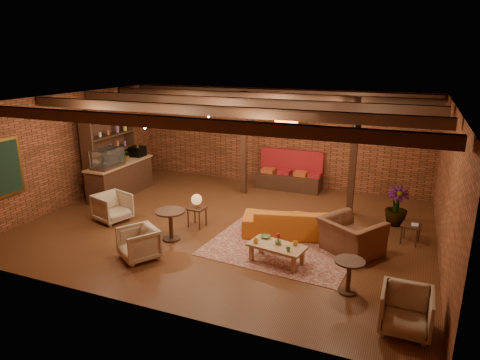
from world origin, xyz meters
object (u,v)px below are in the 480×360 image
at_px(round_table_right, 349,271).
at_px(plant_tall, 401,169).
at_px(side_table_lamp, 197,202).
at_px(coffee_table, 276,247).
at_px(armchair_b, 139,242).
at_px(side_table_book, 411,226).
at_px(armchair_far, 406,309).
at_px(sofa, 293,222).
at_px(armchair_a, 112,206).
at_px(armchair_right, 351,231).
at_px(round_table_left, 171,220).

relative_size(round_table_right, plant_tall, 0.22).
bearing_deg(side_table_lamp, coffee_table, -24.65).
relative_size(armchair_b, side_table_book, 1.60).
distance_m(side_table_lamp, armchair_b, 2.13).
height_order(armchair_b, armchair_far, armchair_far).
xyz_separation_m(coffee_table, plant_tall, (2.23, 3.17, 1.14)).
height_order(sofa, armchair_a, armchair_a).
bearing_deg(armchair_a, armchair_right, -68.63).
height_order(sofa, coffee_table, sofa).
xyz_separation_m(coffee_table, armchair_far, (2.61, -1.46, 0.03)).
bearing_deg(armchair_a, armchair_far, -88.58).
bearing_deg(sofa, round_table_left, 12.48).
xyz_separation_m(coffee_table, side_table_lamp, (-2.49, 1.14, 0.29)).
height_order(armchair_b, armchair_right, armchair_right).
bearing_deg(armchair_far, armchair_b, 175.05).
xyz_separation_m(armchair_right, round_table_right, (0.21, -1.70, -0.10)).
distance_m(round_table_left, round_table_right, 4.35).
bearing_deg(side_table_lamp, sofa, 8.79).
xyz_separation_m(sofa, plant_tall, (2.30, 1.66, 1.15)).
height_order(armchair_a, round_table_right, armchair_a).
distance_m(armchair_a, round_table_right, 6.45).
xyz_separation_m(coffee_table, armchair_a, (-4.73, 0.63, 0.05)).
relative_size(round_table_left, armchair_right, 0.60).
relative_size(armchair_right, side_table_book, 2.53).
xyz_separation_m(armchair_a, side_table_book, (7.34, 1.48, 0.02)).
xyz_separation_m(round_table_left, armchair_far, (5.29, -1.64, -0.09)).
height_order(armchair_b, plant_tall, plant_tall).
xyz_separation_m(round_table_right, plant_tall, (0.63, 3.81, 1.06)).
distance_m(coffee_table, armchair_right, 1.76).
bearing_deg(armchair_b, armchair_right, 58.92).
distance_m(sofa, side_table_lamp, 2.47).
height_order(armchair_far, plant_tall, plant_tall).
relative_size(coffee_table, side_table_lamp, 1.48).
bearing_deg(round_table_right, coffee_table, 158.25).
bearing_deg(armchair_far, side_table_book, 90.45).
height_order(armchair_right, side_table_book, armchair_right).
distance_m(round_table_left, armchair_b, 1.13).
bearing_deg(armchair_far, sofa, 132.46).
xyz_separation_m(sofa, armchair_far, (2.68, -2.97, 0.05)).
relative_size(armchair_a, armchair_right, 0.68).
relative_size(side_table_lamp, round_table_left, 1.19).
bearing_deg(round_table_left, plant_tall, 31.39).
bearing_deg(armchair_a, coffee_table, -80.28).
relative_size(sofa, side_table_book, 4.93).
bearing_deg(round_table_left, armchair_a, 167.63).
bearing_deg(armchair_far, round_table_right, 141.51).
height_order(coffee_table, plant_tall, plant_tall).
bearing_deg(armchair_right, side_table_book, -106.11).
bearing_deg(sofa, side_table_lamp, -5.85).
bearing_deg(plant_tall, side_table_book, -70.26).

